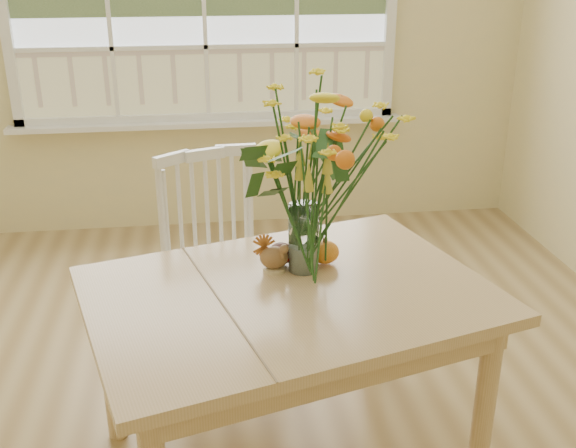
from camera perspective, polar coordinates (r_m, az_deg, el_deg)
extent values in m
cube|color=beige|center=(4.21, -7.12, 17.42)|extent=(4.00, 0.02, 2.70)
cube|color=white|center=(4.25, -6.68, 8.45)|extent=(2.42, 0.12, 0.03)
cube|color=tan|center=(2.19, 0.07, -6.03)|extent=(1.46, 1.21, 0.04)
cube|color=tan|center=(2.22, 0.07, -7.62)|extent=(1.31, 1.06, 0.10)
cylinder|color=tan|center=(2.54, -14.82, -11.31)|extent=(0.07, 0.07, 0.64)
cylinder|color=tan|center=(2.36, 16.33, -14.39)|extent=(0.07, 0.07, 0.64)
cylinder|color=tan|center=(2.85, 7.23, -6.76)|extent=(0.07, 0.07, 0.64)
cube|color=white|center=(2.77, -5.34, -4.73)|extent=(0.55, 0.54, 0.05)
cube|color=white|center=(2.81, -6.85, 1.09)|extent=(0.42, 0.19, 0.49)
cylinder|color=white|center=(2.71, -7.13, -11.15)|extent=(0.04, 0.04, 0.42)
cylinder|color=white|center=(2.96, -9.38, -8.14)|extent=(0.04, 0.04, 0.42)
cylinder|color=white|center=(2.82, -0.75, -9.47)|extent=(0.04, 0.04, 0.42)
cylinder|color=white|center=(3.06, -3.47, -6.74)|extent=(0.04, 0.04, 0.42)
cylinder|color=white|center=(2.26, 1.34, -1.17)|extent=(0.10, 0.10, 0.24)
ellipsoid|color=#BF6416|center=(2.34, 3.13, -2.48)|extent=(0.10, 0.10, 0.08)
cylinder|color=#CCB78C|center=(2.30, -1.19, -3.82)|extent=(0.08, 0.08, 0.01)
ellipsoid|color=brown|center=(2.28, -1.19, -2.85)|extent=(0.10, 0.08, 0.08)
ellipsoid|color=#38160F|center=(2.33, -0.62, -2.61)|extent=(0.09, 0.09, 0.08)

